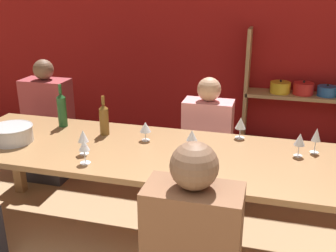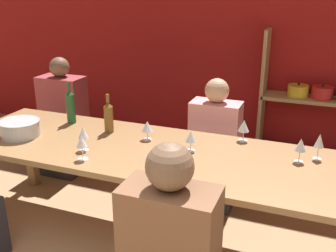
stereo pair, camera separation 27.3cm
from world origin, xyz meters
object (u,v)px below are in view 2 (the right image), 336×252
(wine_glass_white_a, at_px, (191,137))
(person_far_b, at_px, (214,157))
(wine_glass_empty_b, at_px, (147,126))
(person_far_a, at_px, (65,130))
(dining_table, at_px, (163,160))
(wine_bottle_green, at_px, (71,106))
(shelf_unit, at_px, (320,122))
(wine_glass_empty_a, at_px, (244,126))
(wine_glass_red_e, at_px, (319,142))
(mixing_bowl, at_px, (20,128))
(wine_bottle_dark, at_px, (109,117))
(wine_glass_red_b, at_px, (301,145))
(wine_glass_red_c, at_px, (82,143))
(wine_glass_red_d, at_px, (83,133))

(wine_glass_white_a, bearing_deg, person_far_b, 90.00)
(wine_glass_empty_b, distance_m, person_far_a, 1.44)
(dining_table, xyz_separation_m, wine_bottle_green, (-0.92, 0.28, 0.21))
(shelf_unit, bearing_deg, dining_table, -119.42)
(wine_bottle_green, height_order, person_far_b, person_far_b)
(wine_glass_empty_a, distance_m, person_far_a, 1.97)
(dining_table, relative_size, wine_glass_red_e, 17.65)
(wine_glass_empty_b, bearing_deg, dining_table, -40.68)
(mixing_bowl, xyz_separation_m, wine_glass_empty_a, (1.58, 0.51, 0.05))
(dining_table, distance_m, mixing_bowl, 1.12)
(shelf_unit, distance_m, wine_glass_empty_a, 1.54)
(wine_bottle_dark, distance_m, person_far_a, 1.16)
(wine_bottle_dark, relative_size, person_far_a, 0.26)
(mixing_bowl, distance_m, person_far_a, 1.05)
(wine_glass_empty_a, bearing_deg, mixing_bowl, -162.32)
(wine_glass_red_b, bearing_deg, shelf_unit, 85.52)
(dining_table, distance_m, wine_glass_red_c, 0.57)
(wine_glass_red_c, bearing_deg, person_far_a, 130.44)
(wine_bottle_dark, distance_m, wine_glass_red_b, 1.41)
(wine_glass_empty_a, xyz_separation_m, wine_glass_red_b, (0.41, -0.23, 0.00))
(person_far_a, bearing_deg, wine_glass_empty_a, 167.11)
(wine_bottle_green, xyz_separation_m, wine_glass_red_b, (1.81, -0.12, -0.03))
(person_far_b, bearing_deg, wine_glass_white_a, 90.00)
(wine_glass_empty_b, bearing_deg, wine_glass_red_d, -133.56)
(shelf_unit, relative_size, dining_table, 0.44)
(dining_table, bearing_deg, person_far_a, 149.71)
(mixing_bowl, relative_size, wine_glass_red_b, 1.87)
(dining_table, distance_m, person_far_a, 1.64)
(shelf_unit, xyz_separation_m, wine_bottle_green, (-1.93, -1.51, 0.38))
(wine_bottle_dark, distance_m, wine_glass_red_e, 1.52)
(wine_glass_red_c, bearing_deg, wine_bottle_green, 129.46)
(wine_glass_empty_b, relative_size, wine_glass_white_a, 0.98)
(wine_glass_red_e, distance_m, person_far_a, 2.50)
(mixing_bowl, distance_m, wine_bottle_dark, 0.66)
(person_far_a, bearing_deg, person_far_b, 177.71)
(wine_glass_empty_b, relative_size, wine_glass_red_c, 0.88)
(wine_bottle_dark, relative_size, wine_glass_empty_a, 1.88)
(wine_bottle_green, distance_m, wine_glass_red_e, 1.91)
(wine_glass_red_b, bearing_deg, wine_bottle_green, 176.24)
(dining_table, height_order, person_far_b, person_far_b)
(wine_glass_red_d, bearing_deg, wine_glass_white_a, 20.62)
(shelf_unit, bearing_deg, mixing_bowl, -138.00)
(mixing_bowl, distance_m, wine_glass_red_b, 2.01)
(wine_glass_red_c, bearing_deg, wine_glass_empty_a, 37.51)
(wine_glass_empty_b, height_order, wine_glass_red_e, wine_glass_red_e)
(dining_table, relative_size, wine_glass_red_c, 19.32)
(wine_bottle_dark, height_order, person_far_b, person_far_b)
(wine_bottle_dark, bearing_deg, wine_bottle_green, 168.49)
(mixing_bowl, bearing_deg, wine_glass_red_c, -16.23)
(shelf_unit, bearing_deg, wine_glass_red_d, -127.63)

